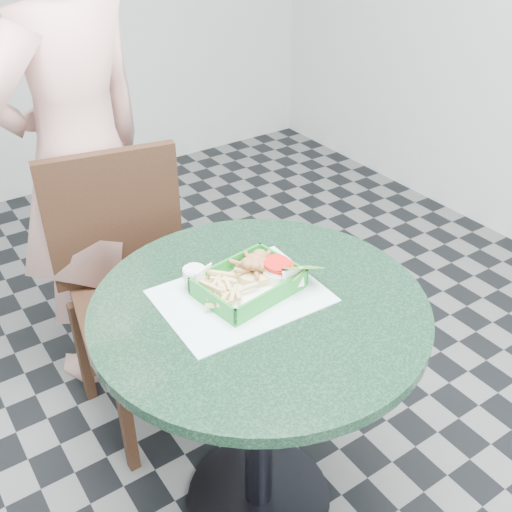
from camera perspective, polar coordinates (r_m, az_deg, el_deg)
floor at (r=2.02m, az=0.25°, el=-22.05°), size 4.00×5.00×0.02m
cafe_table at (r=1.59m, az=0.31°, el=-9.92°), size 0.83×0.83×0.75m
dining_chair at (r=2.01m, az=-11.57°, el=-1.82°), size 0.44×0.44×0.93m
diner_person at (r=2.04m, az=-16.87°, el=11.70°), size 0.82×0.68×1.93m
placemat at (r=1.49m, az=-1.43°, el=-4.43°), size 0.40×0.31×0.00m
food_basket at (r=1.50m, az=-0.70°, el=-3.48°), size 0.24×0.18×0.05m
crab_sandwich at (r=1.52m, az=0.17°, el=-1.54°), size 0.11×0.11×0.07m
fries_pile at (r=1.48m, az=-3.30°, el=-2.97°), size 0.14×0.15×0.05m
sauce_ramekin at (r=1.51m, az=-5.71°, el=-1.81°), size 0.06×0.06×0.03m
garnish_cup at (r=1.51m, az=2.78°, el=-2.21°), size 0.12×0.12×0.05m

